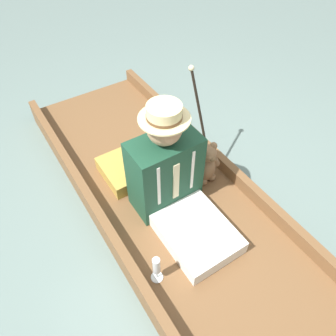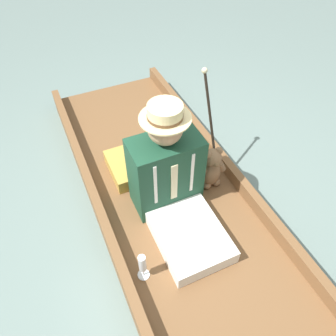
{
  "view_description": "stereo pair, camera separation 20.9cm",
  "coord_description": "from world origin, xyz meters",
  "views": [
    {
      "loc": [
        0.81,
        1.15,
        2.02
      ],
      "look_at": [
        0.04,
        -0.06,
        0.49
      ],
      "focal_mm": 35.0,
      "sensor_mm": 36.0,
      "label": 1
    },
    {
      "loc": [
        0.63,
        1.25,
        2.02
      ],
      "look_at": [
        0.04,
        -0.06,
        0.49
      ],
      "focal_mm": 35.0,
      "sensor_mm": 36.0,
      "label": 2
    }
  ],
  "objects": [
    {
      "name": "ground_plane",
      "position": [
        0.0,
        0.0,
        0.0
      ],
      "size": [
        16.0,
        16.0,
        0.0
      ],
      "primitive_type": "plane",
      "color": "slate"
    },
    {
      "name": "walking_cane",
      "position": [
        -0.44,
        -0.38,
        0.56
      ],
      "size": [
        0.04,
        0.35,
        0.74
      ],
      "color": "black",
      "rests_on": "punt_boat"
    },
    {
      "name": "punt_boat",
      "position": [
        0.0,
        0.0,
        0.07
      ],
      "size": [
        1.08,
        3.35,
        0.23
      ],
      "color": "brown",
      "rests_on": "ground_plane"
    },
    {
      "name": "teddy_bear",
      "position": [
        -0.33,
        -0.1,
        0.29
      ],
      "size": [
        0.25,
        0.15,
        0.35
      ],
      "color": "#846042",
      "rests_on": "punt_boat"
    },
    {
      "name": "seated_person",
      "position": [
        0.04,
        -0.01,
        0.42
      ],
      "size": [
        0.46,
        0.8,
        0.83
      ],
      "rotation": [
        0.0,
        0.0,
        0.18
      ],
      "color": "white",
      "rests_on": "punt_boat"
    },
    {
      "name": "wine_glass",
      "position": [
        0.4,
        0.38,
        0.26
      ],
      "size": [
        0.07,
        0.07,
        0.22
      ],
      "color": "silver",
      "rests_on": "punt_boat"
    },
    {
      "name": "seat_cushion",
      "position": [
        0.06,
        -0.47,
        0.18
      ],
      "size": [
        0.55,
        0.38,
        0.11
      ],
      "color": "#B7933D",
      "rests_on": "punt_boat"
    }
  ]
}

